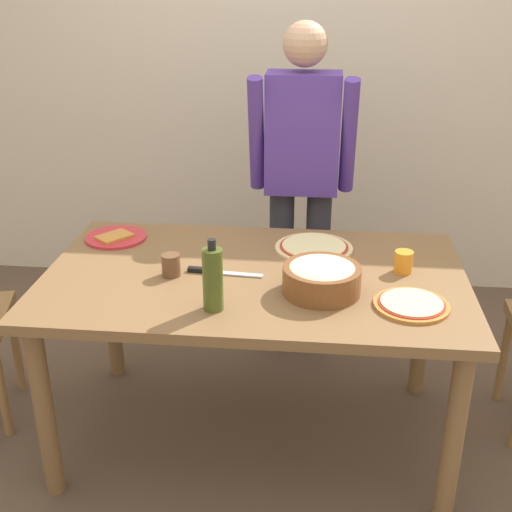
% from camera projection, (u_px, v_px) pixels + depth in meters
% --- Properties ---
extents(ground, '(8.00, 8.00, 0.00)m').
position_uv_depth(ground, '(255.00, 434.00, 2.80)').
color(ground, brown).
extents(wall_back, '(5.60, 0.10, 2.60)m').
position_uv_depth(wall_back, '(284.00, 68.00, 3.73)').
color(wall_back, beige).
rests_on(wall_back, ground).
extents(dining_table, '(1.60, 0.96, 0.76)m').
position_uv_depth(dining_table, '(255.00, 295.00, 2.53)').
color(dining_table, brown).
rests_on(dining_table, ground).
extents(person_cook, '(0.49, 0.25, 1.62)m').
position_uv_depth(person_cook, '(302.00, 172.00, 3.10)').
color(person_cook, '#2D2D38').
rests_on(person_cook, ground).
extents(pizza_raw_on_board, '(0.32, 0.32, 0.02)m').
position_uv_depth(pizza_raw_on_board, '(314.00, 247.00, 2.70)').
color(pizza_raw_on_board, beige).
rests_on(pizza_raw_on_board, dining_table).
extents(pizza_cooked_on_tray, '(0.26, 0.26, 0.02)m').
position_uv_depth(pizza_cooked_on_tray, '(411.00, 304.00, 2.25)').
color(pizza_cooked_on_tray, '#C67A33').
rests_on(pizza_cooked_on_tray, dining_table).
extents(plate_with_slice, '(0.26, 0.26, 0.02)m').
position_uv_depth(plate_with_slice, '(116.00, 237.00, 2.81)').
color(plate_with_slice, red).
rests_on(plate_with_slice, dining_table).
extents(popcorn_bowl, '(0.28, 0.28, 0.11)m').
position_uv_depth(popcorn_bowl, '(322.00, 277.00, 2.32)').
color(popcorn_bowl, brown).
rests_on(popcorn_bowl, dining_table).
extents(olive_oil_bottle, '(0.07, 0.07, 0.26)m').
position_uv_depth(olive_oil_bottle, '(213.00, 279.00, 2.19)').
color(olive_oil_bottle, '#47561E').
rests_on(olive_oil_bottle, dining_table).
extents(cup_orange, '(0.07, 0.07, 0.08)m').
position_uv_depth(cup_orange, '(403.00, 262.00, 2.49)').
color(cup_orange, orange).
rests_on(cup_orange, dining_table).
extents(cup_small_brown, '(0.07, 0.07, 0.08)m').
position_uv_depth(cup_small_brown, '(171.00, 265.00, 2.46)').
color(cup_small_brown, brown).
rests_on(cup_small_brown, dining_table).
extents(chef_knife, '(0.29, 0.05, 0.02)m').
position_uv_depth(chef_knife, '(216.00, 272.00, 2.49)').
color(chef_knife, silver).
rests_on(chef_knife, dining_table).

